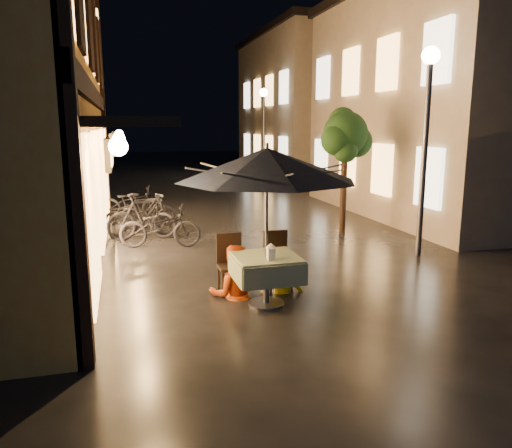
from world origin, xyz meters
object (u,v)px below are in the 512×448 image
object	(u,v)px
patio_umbrella	(267,164)
person_yellow	(282,250)
table_lantern	(271,251)
bicycle_0	(160,227)
person_orange	(233,246)
streetlamp_near	(427,114)
cafe_table	(266,268)

from	to	relation	value
patio_umbrella	person_yellow	distance (m)	1.60
patio_umbrella	table_lantern	xyz separation A→B (m)	(-0.00, -0.24, -1.23)
bicycle_0	person_orange	bearing A→B (deg)	-154.71
table_lantern	person_yellow	xyz separation A→B (m)	(0.43, 0.79, -0.22)
table_lantern	bicycle_0	world-z (taller)	table_lantern
patio_umbrella	bicycle_0	size ratio (longest dim) A/B	1.49
streetlamp_near	person_orange	bearing A→B (deg)	-161.22
table_lantern	bicycle_0	bearing A→B (deg)	106.35
person_yellow	bicycle_0	size ratio (longest dim) A/B	0.77
bicycle_0	table_lantern	bearing A→B (deg)	-152.38
cafe_table	bicycle_0	size ratio (longest dim) A/B	0.55
person_yellow	cafe_table	bearing A→B (deg)	58.80
cafe_table	patio_umbrella	distance (m)	1.56
streetlamp_near	cafe_table	xyz separation A→B (m)	(-3.93, -2.01, -2.33)
streetlamp_near	person_yellow	distance (m)	4.40
streetlamp_near	patio_umbrella	size ratio (longest dim) A/B	1.57
table_lantern	person_yellow	world-z (taller)	person_yellow
patio_umbrella	bicycle_0	bearing A→B (deg)	107.25
person_yellow	patio_umbrella	bearing A→B (deg)	58.80
streetlamp_near	person_yellow	xyz separation A→B (m)	(-3.51, -1.47, -2.22)
person_orange	cafe_table	bearing A→B (deg)	132.34
patio_umbrella	person_yellow	size ratio (longest dim) A/B	1.93
cafe_table	patio_umbrella	xyz separation A→B (m)	(0.00, 0.00, 1.56)
table_lantern	person_orange	bearing A→B (deg)	116.20
streetlamp_near	person_orange	world-z (taller)	streetlamp_near
streetlamp_near	bicycle_0	size ratio (longest dim) A/B	2.34
streetlamp_near	table_lantern	distance (m)	4.96
patio_umbrella	table_lantern	distance (m)	1.25
streetlamp_near	person_yellow	world-z (taller)	streetlamp_near
streetlamp_near	person_orange	distance (m)	5.02
person_orange	bicycle_0	xyz separation A→B (m)	(-0.89, 3.58, -0.35)
person_orange	bicycle_0	size ratio (longest dim) A/B	0.91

